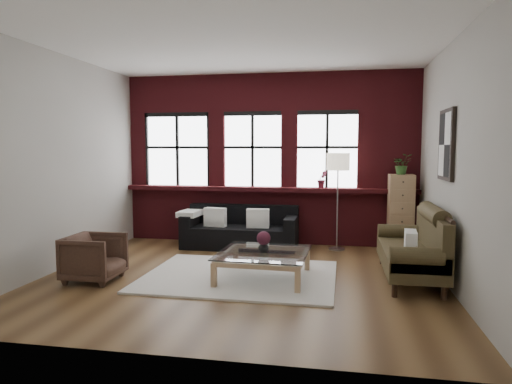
% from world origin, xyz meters
% --- Properties ---
extents(floor, '(5.50, 5.50, 0.00)m').
position_xyz_m(floor, '(0.00, 0.00, 0.00)').
color(floor, '#54391F').
rests_on(floor, ground).
extents(ceiling, '(5.50, 5.50, 0.00)m').
position_xyz_m(ceiling, '(0.00, 0.00, 3.20)').
color(ceiling, white).
rests_on(ceiling, ground).
extents(wall_back, '(5.50, 0.00, 5.50)m').
position_xyz_m(wall_back, '(0.00, 2.50, 1.60)').
color(wall_back, '#A8A69C').
rests_on(wall_back, ground).
extents(wall_front, '(5.50, 0.00, 5.50)m').
position_xyz_m(wall_front, '(0.00, -2.50, 1.60)').
color(wall_front, '#A8A69C').
rests_on(wall_front, ground).
extents(wall_left, '(0.00, 5.00, 5.00)m').
position_xyz_m(wall_left, '(-2.75, 0.00, 1.60)').
color(wall_left, '#A8A69C').
rests_on(wall_left, ground).
extents(wall_right, '(0.00, 5.00, 5.00)m').
position_xyz_m(wall_right, '(2.75, 0.00, 1.60)').
color(wall_right, '#A8A69C').
rests_on(wall_right, ground).
extents(brick_backwall, '(5.50, 0.12, 3.20)m').
position_xyz_m(brick_backwall, '(0.00, 2.44, 1.60)').
color(brick_backwall, maroon).
rests_on(brick_backwall, floor).
extents(sill_ledge, '(5.50, 0.30, 0.08)m').
position_xyz_m(sill_ledge, '(0.00, 2.35, 1.04)').
color(sill_ledge, maroon).
rests_on(sill_ledge, brick_backwall).
extents(window_left, '(1.38, 0.10, 1.50)m').
position_xyz_m(window_left, '(-1.80, 2.45, 1.75)').
color(window_left, black).
rests_on(window_left, brick_backwall).
extents(window_mid, '(1.38, 0.10, 1.50)m').
position_xyz_m(window_mid, '(-0.30, 2.45, 1.75)').
color(window_mid, black).
rests_on(window_mid, brick_backwall).
extents(window_right, '(1.38, 0.10, 1.50)m').
position_xyz_m(window_right, '(1.10, 2.45, 1.75)').
color(window_right, black).
rests_on(window_right, brick_backwall).
extents(wall_poster, '(0.05, 0.74, 0.94)m').
position_xyz_m(wall_poster, '(2.72, 0.30, 1.85)').
color(wall_poster, black).
rests_on(wall_poster, wall_right).
extents(shag_rug, '(2.67, 2.10, 0.03)m').
position_xyz_m(shag_rug, '(-0.02, 0.02, 0.01)').
color(shag_rug, beige).
rests_on(shag_rug, floor).
extents(dark_sofa, '(2.06, 0.83, 0.75)m').
position_xyz_m(dark_sofa, '(-0.43, 1.90, 0.37)').
color(dark_sofa, black).
rests_on(dark_sofa, floor).
extents(pillow_a, '(0.42, 0.20, 0.34)m').
position_xyz_m(pillow_a, '(-0.87, 1.80, 0.56)').
color(pillow_a, white).
rests_on(pillow_a, dark_sofa).
extents(pillow_b, '(0.41, 0.17, 0.34)m').
position_xyz_m(pillow_b, '(-0.09, 1.80, 0.56)').
color(pillow_b, white).
rests_on(pillow_b, dark_sofa).
extents(vintage_settee, '(0.83, 1.87, 1.00)m').
position_xyz_m(vintage_settee, '(2.30, 0.32, 0.50)').
color(vintage_settee, '#3C331C').
rests_on(vintage_settee, floor).
extents(pillow_settee, '(0.17, 0.39, 0.34)m').
position_xyz_m(pillow_settee, '(2.22, -0.26, 0.61)').
color(pillow_settee, white).
rests_on(pillow_settee, vintage_settee).
extents(armchair, '(0.71, 0.69, 0.64)m').
position_xyz_m(armchair, '(-1.94, -0.52, 0.32)').
color(armchair, '#3C281E').
rests_on(armchair, floor).
extents(coffee_table, '(1.25, 1.25, 0.40)m').
position_xyz_m(coffee_table, '(0.33, -0.06, 0.19)').
color(coffee_table, tan).
rests_on(coffee_table, shag_rug).
extents(vase, '(0.16, 0.16, 0.15)m').
position_xyz_m(vase, '(0.33, -0.06, 0.47)').
color(vase, '#B2B2B2').
rests_on(vase, coffee_table).
extents(flowers, '(0.19, 0.19, 0.19)m').
position_xyz_m(flowers, '(0.33, -0.06, 0.58)').
color(flowers, '#531C2E').
rests_on(flowers, vase).
extents(drawer_chest, '(0.42, 0.42, 1.35)m').
position_xyz_m(drawer_chest, '(2.39, 2.08, 0.68)').
color(drawer_chest, tan).
rests_on(drawer_chest, floor).
extents(potted_plant_top, '(0.37, 0.34, 0.35)m').
position_xyz_m(potted_plant_top, '(2.39, 2.08, 1.53)').
color(potted_plant_top, '#2D5923').
rests_on(potted_plant_top, drawer_chest).
extents(floor_lamp, '(0.40, 0.40, 1.87)m').
position_xyz_m(floor_lamp, '(1.31, 2.04, 0.94)').
color(floor_lamp, '#A5A5A8').
rests_on(floor_lamp, floor).
extents(sill_plant, '(0.22, 0.20, 0.32)m').
position_xyz_m(sill_plant, '(1.02, 2.32, 1.24)').
color(sill_plant, '#531C2E').
rests_on(sill_plant, sill_ledge).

